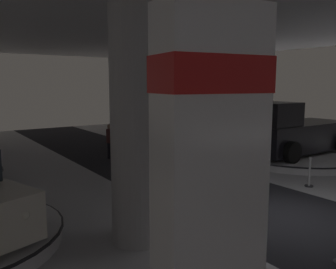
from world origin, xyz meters
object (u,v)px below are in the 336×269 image
object	(u,v)px
column_left	(137,114)
display_car_far_right	(220,124)
brand_sign_pylon	(209,203)
pickup_truck_mid_right	(291,133)
display_platform_mid_right	(295,156)
display_car_deep_right	(175,117)
display_platform_far_right	(220,139)
display_platform_deep_right	(175,129)
visitor_walking_near	(110,139)

from	to	relation	value
column_left	display_car_far_right	world-z (taller)	column_left
brand_sign_pylon	pickup_truck_mid_right	bearing A→B (deg)	32.56
display_platform_mid_right	display_car_deep_right	size ratio (longest dim) A/B	1.25
display_platform_far_right	display_car_far_right	size ratio (longest dim) A/B	1.08
display_car_far_right	display_platform_deep_right	size ratio (longest dim) A/B	0.96
display_platform_far_right	pickup_truck_mid_right	distance (m)	5.61
brand_sign_pylon	visitor_walking_near	distance (m)	12.49
display_car_deep_right	display_platform_deep_right	bearing A→B (deg)	-15.32
column_left	display_platform_far_right	size ratio (longest dim) A/B	1.12
visitor_walking_near	display_platform_mid_right	bearing A→B (deg)	-35.63
display_platform_mid_right	column_left	bearing A→B (deg)	-162.30
display_car_far_right	display_platform_deep_right	distance (m)	5.69
display_platform_mid_right	pickup_truck_mid_right	world-z (taller)	pickup_truck_mid_right
display_platform_deep_right	display_platform_far_right	bearing A→B (deg)	-97.99
display_platform_mid_right	display_car_deep_right	distance (m)	11.13
brand_sign_pylon	display_car_far_right	bearing A→B (deg)	46.76
column_left	display_platform_mid_right	distance (m)	10.59
display_platform_mid_right	display_platform_far_right	bearing A→B (deg)	84.25
display_platform_mid_right	pickup_truck_mid_right	bearing A→B (deg)	-179.47
display_platform_far_right	pickup_truck_mid_right	world-z (taller)	pickup_truck_mid_right
display_platform_far_right	display_car_deep_right	world-z (taller)	display_car_deep_right
display_car_far_right	column_left	bearing A→B (deg)	-140.26
column_left	display_car_deep_right	size ratio (longest dim) A/B	1.22
display_car_deep_right	visitor_walking_near	xyz separation A→B (m)	(-8.01, -6.22, -0.12)
column_left	display_car_far_right	distance (m)	13.52
column_left	pickup_truck_mid_right	xyz separation A→B (m)	(9.46, 3.12, -1.50)
display_platform_mid_right	visitor_walking_near	xyz separation A→B (m)	(-6.71, 4.81, 0.73)
display_platform_deep_right	brand_sign_pylon	bearing A→B (deg)	-124.70
pickup_truck_mid_right	display_platform_deep_right	size ratio (longest dim) A/B	1.12
column_left	brand_sign_pylon	size ratio (longest dim) A/B	1.33
display_platform_deep_right	visitor_walking_near	xyz separation A→B (m)	(-8.04, -6.21, 0.76)
display_platform_far_right	display_platform_mid_right	distance (m)	5.46
display_car_far_right	visitor_walking_near	bearing A→B (deg)	-174.86
brand_sign_pylon	display_car_deep_right	world-z (taller)	brand_sign_pylon
display_platform_deep_right	display_car_deep_right	bearing A→B (deg)	164.68
display_platform_deep_right	visitor_walking_near	distance (m)	10.18
display_platform_deep_right	visitor_walking_near	size ratio (longest dim) A/B	3.00
brand_sign_pylon	visitor_walking_near	size ratio (longest dim) A/B	2.60
display_car_far_right	pickup_truck_mid_right	distance (m)	5.53
brand_sign_pylon	display_car_deep_right	size ratio (longest dim) A/B	0.91
display_platform_deep_right	display_platform_mid_right	bearing A→B (deg)	-96.89
display_car_far_right	display_car_deep_right	size ratio (longest dim) A/B	1.01
display_platform_deep_right	column_left	bearing A→B (deg)	-128.18
display_car_far_right	display_car_deep_right	bearing A→B (deg)	82.16
column_left	display_platform_far_right	bearing A→B (deg)	39.61
display_platform_far_right	visitor_walking_near	world-z (taller)	visitor_walking_near
brand_sign_pylon	display_platform_deep_right	world-z (taller)	brand_sign_pylon
display_car_far_right	display_car_deep_right	distance (m)	5.62
display_platform_mid_right	display_platform_deep_right	bearing A→B (deg)	83.11
display_platform_deep_right	display_car_deep_right	size ratio (longest dim) A/B	1.05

